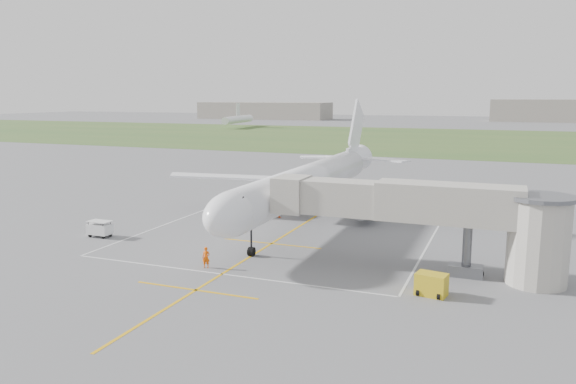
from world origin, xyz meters
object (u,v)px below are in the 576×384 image
at_px(jet_bridge, 438,215).
at_px(airliner, 309,182).
at_px(ramp_worker_nose, 206,257).
at_px(ramp_worker_wing, 280,210).
at_px(baggage_cart, 100,229).
at_px(gpu_unit, 431,285).

bearing_deg(jet_bridge, airliner, 137.81).
relative_size(ramp_worker_nose, ramp_worker_wing, 0.98).
height_order(airliner, ramp_worker_nose, airliner).
xyz_separation_m(jet_bridge, ramp_worker_nose, (-17.70, -5.48, -3.87)).
distance_m(jet_bridge, ramp_worker_nose, 18.93).
bearing_deg(baggage_cart, jet_bridge, 1.48).
bearing_deg(jet_bridge, baggage_cart, -179.42).
distance_m(ramp_worker_nose, ramp_worker_wing, 20.16).
distance_m(baggage_cart, ramp_worker_wing, 20.06).
distance_m(gpu_unit, baggage_cart, 33.44).
bearing_deg(ramp_worker_wing, gpu_unit, -161.65).
bearing_deg(gpu_unit, ramp_worker_nose, -169.67).
xyz_separation_m(airliner, ramp_worker_nose, (-1.98, -19.73, -3.52)).
bearing_deg(ramp_worker_wing, airliner, -121.96).
height_order(gpu_unit, ramp_worker_wing, ramp_worker_wing).
bearing_deg(ramp_worker_nose, baggage_cart, 146.60).
relative_size(baggage_cart, ramp_worker_nose, 1.34).
xyz_separation_m(jet_bridge, ramp_worker_wing, (-19.36, 14.61, -3.85)).
distance_m(jet_bridge, ramp_worker_wing, 24.56).
xyz_separation_m(gpu_unit, ramp_worker_wing, (-19.68, 19.93, 0.11)).
distance_m(jet_bridge, gpu_unit, 6.64).
height_order(airliner, gpu_unit, airliner).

